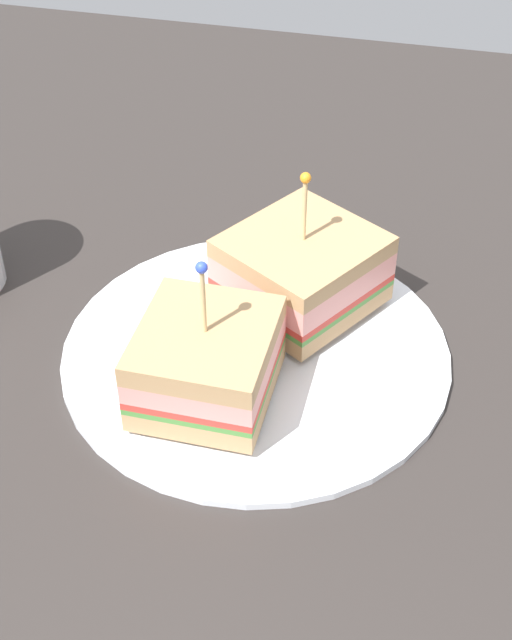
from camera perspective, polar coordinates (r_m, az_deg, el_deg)
name	(u,v)px	position (r cm, az deg, el deg)	size (l,w,h in cm)	color
ground_plane	(256,366)	(59.34, 0.00, -2.94)	(103.36, 103.36, 2.00)	#2D2826
plate	(256,349)	(58.32, 0.00, -1.87)	(25.08, 25.08, 1.00)	white
sandwich_half_front	(302,270)	(59.91, 2.92, 3.17)	(12.24, 12.06, 9.98)	tan
sandwich_half_back	(206,362)	(53.15, -3.18, -2.67)	(8.52, 7.78, 9.79)	tan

